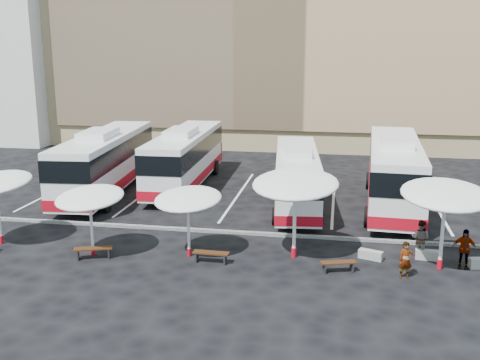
% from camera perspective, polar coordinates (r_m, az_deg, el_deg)
% --- Properties ---
extents(ground, '(120.00, 120.00, 0.00)m').
position_cam_1_polar(ground, '(28.30, -3.07, -5.65)').
color(ground, black).
rests_on(ground, ground).
extents(sandstone_building, '(42.00, 18.25, 29.60)m').
position_cam_1_polar(sandstone_building, '(58.32, 4.17, 16.74)').
color(sandstone_building, tan).
rests_on(sandstone_building, ground).
extents(apartment_block, '(14.00, 14.00, 18.00)m').
position_cam_1_polar(apartment_block, '(63.91, -22.78, 12.22)').
color(apartment_block, silver).
rests_on(apartment_block, ground).
extents(curb_divider, '(34.00, 0.25, 0.15)m').
position_cam_1_polar(curb_divider, '(28.74, -2.85, -5.19)').
color(curb_divider, black).
rests_on(curb_divider, ground).
extents(bay_lines, '(24.15, 12.00, 0.01)m').
position_cam_1_polar(bay_lines, '(35.79, -0.18, -1.52)').
color(bay_lines, white).
rests_on(bay_lines, ground).
extents(bus_0, '(3.91, 13.46, 4.21)m').
position_cam_1_polar(bus_0, '(37.00, -13.48, 2.02)').
color(bus_0, white).
rests_on(bus_0, ground).
extents(bus_1, '(3.24, 12.80, 4.04)m').
position_cam_1_polar(bus_1, '(37.91, -5.57, 2.46)').
color(bus_1, white).
rests_on(bus_1, ground).
extents(bus_2, '(3.54, 11.64, 3.64)m').
position_cam_1_polar(bus_2, '(33.18, 5.78, 0.51)').
color(bus_2, white).
rests_on(bus_2, ground).
extents(bus_3, '(3.63, 13.51, 4.25)m').
position_cam_1_polar(bus_3, '(34.12, 15.39, 0.99)').
color(bus_3, white).
rests_on(bus_3, ground).
extents(sunshade_1, '(3.65, 3.67, 3.17)m').
position_cam_1_polar(sunshade_1, '(25.77, -15.02, -1.76)').
color(sunshade_1, white).
rests_on(sunshade_1, ground).
extents(sunshade_2, '(3.66, 3.69, 3.14)m').
position_cam_1_polar(sunshade_2, '(24.89, -5.31, -1.95)').
color(sunshade_2, white).
rests_on(sunshade_2, ground).
extents(sunshade_3, '(4.37, 4.41, 3.97)m').
position_cam_1_polar(sunshade_3, '(24.60, 5.65, -0.45)').
color(sunshade_3, white).
rests_on(sunshade_3, ground).
extents(sunshade_4, '(4.04, 4.08, 3.84)m').
position_cam_1_polar(sunshade_4, '(24.68, 20.17, -1.45)').
color(sunshade_4, white).
rests_on(sunshade_4, ground).
extents(wood_bench_1, '(1.72, 0.99, 0.51)m').
position_cam_1_polar(wood_bench_1, '(26.02, -14.69, -6.92)').
color(wood_bench_1, black).
rests_on(wood_bench_1, ground).
extents(wood_bench_2, '(1.61, 0.47, 0.49)m').
position_cam_1_polar(wood_bench_2, '(24.77, -2.97, -7.57)').
color(wood_bench_2, black).
rests_on(wood_bench_2, ground).
extents(wood_bench_3, '(1.55, 0.83, 0.46)m').
position_cam_1_polar(wood_bench_3, '(24.12, 9.95, -8.41)').
color(wood_bench_3, black).
rests_on(wood_bench_3, ground).
extents(conc_bench_0, '(1.12, 0.71, 0.40)m').
position_cam_1_polar(conc_bench_0, '(25.86, 13.13, -7.41)').
color(conc_bench_0, gray).
rests_on(conc_bench_0, ground).
extents(conc_bench_1, '(1.16, 0.46, 0.43)m').
position_cam_1_polar(conc_bench_1, '(26.50, 18.61, -7.23)').
color(conc_bench_1, gray).
rests_on(conc_bench_1, ground).
extents(passenger_0, '(0.62, 0.47, 1.55)m').
position_cam_1_polar(passenger_0, '(24.01, 16.47, -7.81)').
color(passenger_0, black).
rests_on(passenger_0, ground).
extents(passenger_1, '(1.03, 0.94, 1.71)m').
position_cam_1_polar(passenger_1, '(26.50, 17.90, -5.70)').
color(passenger_1, black).
rests_on(passenger_1, ground).
extents(passenger_2, '(1.09, 0.64, 1.75)m').
position_cam_1_polar(passenger_2, '(25.80, 21.81, -6.51)').
color(passenger_2, black).
rests_on(passenger_2, ground).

